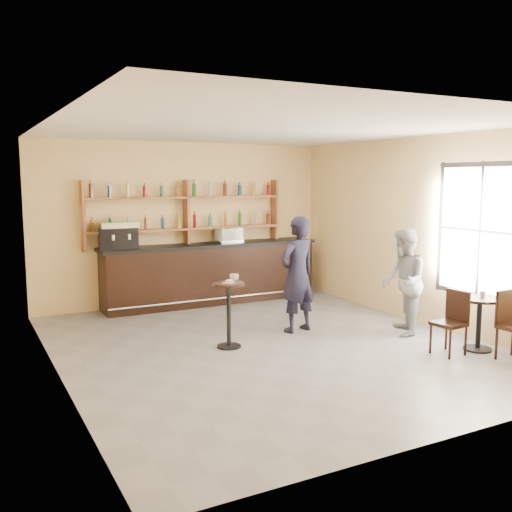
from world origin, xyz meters
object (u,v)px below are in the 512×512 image
espresso_machine (118,235)px  pastry_case (229,235)px  cafe_table (479,324)px  patron_second (403,282)px  bar_counter (212,273)px  chair_west (449,323)px  man_main (297,274)px  pedestal_table (229,315)px

espresso_machine → pastry_case: espresso_machine is taller
pastry_case → cafe_table: bearing=-77.8°
pastry_case → patron_second: size_ratio=0.28×
pastry_case → bar_counter: bearing=171.6°
espresso_machine → pastry_case: 2.24m
espresso_machine → chair_west: size_ratio=0.75×
bar_counter → man_main: man_main is taller
bar_counter → pastry_case: bearing=0.0°
espresso_machine → patron_second: 5.14m
man_main → bar_counter: bearing=-94.1°
espresso_machine → pastry_case: bearing=8.7°
bar_counter → pedestal_table: 3.10m
chair_west → patron_second: 1.20m
chair_west → cafe_table: bearing=79.9°
pedestal_table → cafe_table: pedestal_table is taller
cafe_table → chair_west: (-0.55, 0.05, 0.07)m
bar_counter → pastry_case: pastry_case is taller
espresso_machine → pedestal_table: size_ratio=0.71×
man_main → pastry_case: bearing=-102.4°
patron_second → man_main: bearing=-90.9°
pastry_case → cafe_table: (1.79, -4.75, -0.96)m
bar_counter → cafe_table: size_ratio=5.71×
pastry_case → chair_west: 4.95m
bar_counter → cafe_table: bar_counter is taller
patron_second → espresso_machine: bearing=-101.6°
cafe_table → chair_west: size_ratio=0.85×
man_main → patron_second: bearing=133.8°
man_main → cafe_table: (1.79, -2.11, -0.56)m
man_main → cafe_table: bearing=118.1°
pedestal_table → cafe_table: bearing=-29.9°
chair_west → patron_second: size_ratio=0.53×
bar_counter → pedestal_table: size_ratio=4.58×
pastry_case → patron_second: patron_second is taller
pastry_case → pedestal_table: bearing=-123.5°
chair_west → patron_second: patron_second is taller
pedestal_table → man_main: man_main is taller
bar_counter → patron_second: 4.01m
pedestal_table → chair_west: pedestal_table is taller
espresso_machine → chair_west: bearing=-44.8°
man_main → espresso_machine: bearing=-62.1°
bar_counter → espresso_machine: size_ratio=6.49×
cafe_table → patron_second: patron_second is taller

